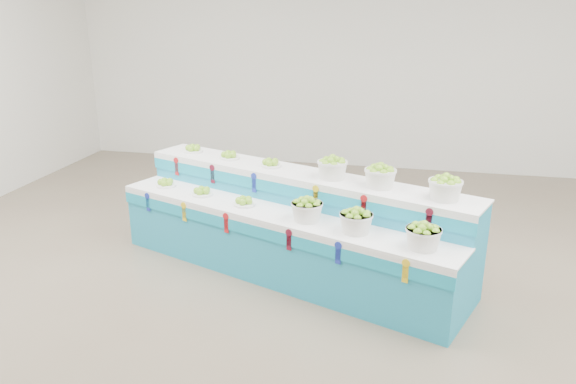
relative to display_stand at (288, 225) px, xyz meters
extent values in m
plane|color=brown|center=(0.34, -0.79, -0.51)|extent=(10.00, 10.00, 0.00)
plane|color=silver|center=(0.34, 4.21, 1.49)|extent=(10.00, 0.00, 10.00)
cylinder|color=white|center=(-1.50, 0.33, 0.26)|extent=(0.29, 0.29, 0.10)
cylinder|color=white|center=(-0.98, 0.13, 0.26)|extent=(0.29, 0.29, 0.10)
cylinder|color=white|center=(-0.44, -0.08, 0.26)|extent=(0.29, 0.29, 0.10)
cylinder|color=white|center=(-1.33, 0.77, 0.56)|extent=(0.29, 0.29, 0.10)
cylinder|color=white|center=(-0.81, 0.57, 0.56)|extent=(0.29, 0.29, 0.10)
cylinder|color=white|center=(-0.27, 0.36, 0.56)|extent=(0.29, 0.29, 0.10)
camera|label=1|loc=(1.16, -5.26, 2.18)|focal=34.77mm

